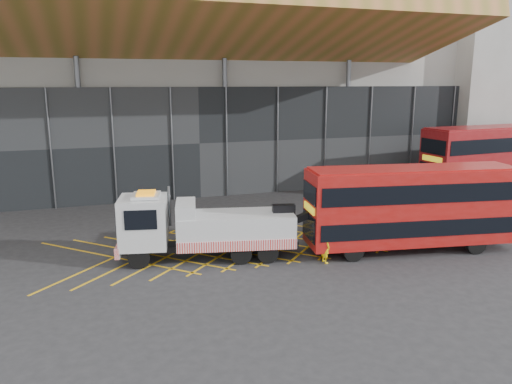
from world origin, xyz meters
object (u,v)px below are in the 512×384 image
object	(u,v)px
worker	(325,246)
bus_second	(495,155)
bus_towed	(411,205)
recovery_truck	(201,227)

from	to	relation	value
worker	bus_second	bearing A→B (deg)	-66.05
bus_towed	worker	distance (m)	5.06
bus_towed	worker	size ratio (longest dim) A/B	6.60
bus_towed	bus_second	xyz separation A→B (m)	(14.84, 10.11, 0.42)
recovery_truck	worker	world-z (taller)	recovery_truck
bus_towed	recovery_truck	bearing A→B (deg)	177.37
bus_towed	worker	bearing A→B (deg)	-167.75
bus_second	worker	bearing A→B (deg)	-156.26
bus_second	worker	world-z (taller)	bus_second
worker	recovery_truck	bearing A→B (deg)	62.27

